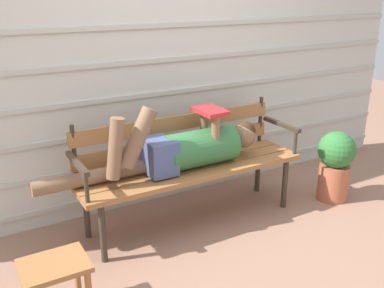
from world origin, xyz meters
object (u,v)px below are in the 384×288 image
(footstool, at_px, (55,275))
(park_bench, at_px, (188,159))
(reclining_person, at_px, (185,148))
(potted_plant, at_px, (335,163))

(footstool, bearing_deg, park_bench, 28.29)
(reclining_person, xyz_separation_m, potted_plant, (1.30, -0.27, -0.28))
(reclining_person, height_order, potted_plant, reclining_person)
(reclining_person, height_order, footstool, reclining_person)
(park_bench, bearing_deg, footstool, -151.71)
(potted_plant, bearing_deg, park_bench, 164.83)
(park_bench, xyz_separation_m, reclining_person, (-0.06, -0.07, 0.12))
(potted_plant, bearing_deg, reclining_person, 168.39)
(footstool, distance_m, potted_plant, 2.42)
(park_bench, relative_size, footstool, 4.99)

